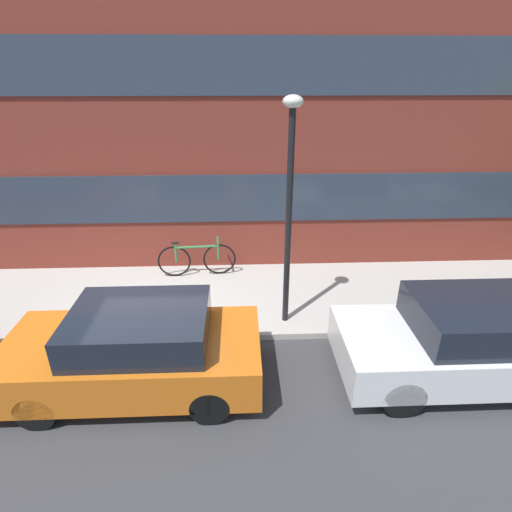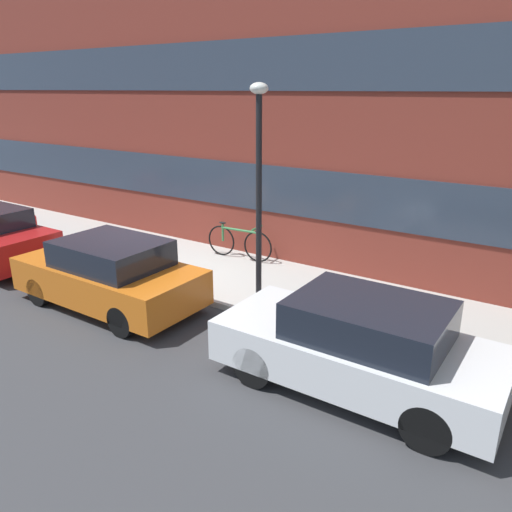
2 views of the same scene
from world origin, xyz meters
name	(u,v)px [view 1 (image 1 of 2)]	position (x,y,z in m)	size (l,w,h in m)	color
ground_plane	(157,343)	(0.00, 0.00, 0.00)	(56.00, 56.00, 0.00)	#38383A
sidewalk_strip	(169,299)	(0.00, 1.45, 0.06)	(28.00, 2.89, 0.12)	#B2AFA8
rowhouse_facade	(165,87)	(0.00, 3.34, 4.16)	(28.00, 1.02, 8.30)	maroon
parked_car_orange	(136,350)	(-0.06, -1.05, 0.67)	(3.81, 1.70, 1.36)	#D16619
parked_car_white	(468,341)	(5.07, -1.05, 0.68)	(3.93, 1.67, 1.37)	silver
bicycle	(197,258)	(0.54, 2.41, 0.55)	(1.79, 0.44, 0.86)	black
lamp_post	(290,192)	(2.39, 0.48, 2.66)	(0.32, 0.32, 4.05)	black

